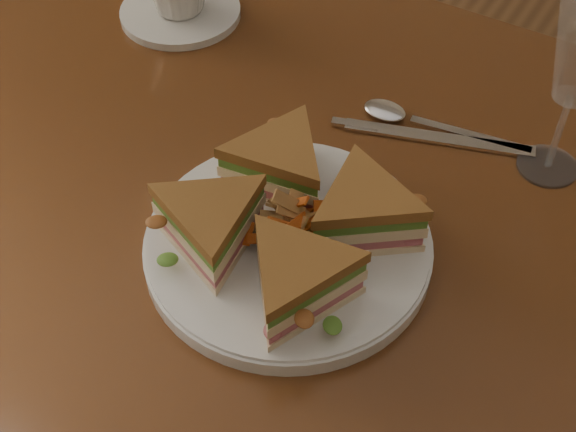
# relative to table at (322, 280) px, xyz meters

# --- Properties ---
(table) EXTENTS (1.20, 0.80, 0.75)m
(table) POSITION_rel_table_xyz_m (0.00, 0.00, 0.00)
(table) COLOR #3E1F0E
(table) RESTS_ON ground
(plate) EXTENTS (0.27, 0.27, 0.02)m
(plate) POSITION_rel_table_xyz_m (-0.01, -0.06, 0.11)
(plate) COLOR silver
(plate) RESTS_ON table
(sandwich_wedges) EXTENTS (0.28, 0.28, 0.06)m
(sandwich_wedges) POSITION_rel_table_xyz_m (-0.01, -0.06, 0.14)
(sandwich_wedges) COLOR #FDE6BB
(sandwich_wedges) RESTS_ON plate
(crisps_mound) EXTENTS (0.09, 0.09, 0.05)m
(crisps_mound) POSITION_rel_table_xyz_m (-0.01, -0.06, 0.14)
(crisps_mound) COLOR #DC5C1C
(crisps_mound) RESTS_ON plate
(spoon) EXTENTS (0.18, 0.04, 0.01)m
(spoon) POSITION_rel_table_xyz_m (0.00, 0.17, 0.10)
(spoon) COLOR silver
(spoon) RESTS_ON table
(knife) EXTENTS (0.21, 0.08, 0.00)m
(knife) POSITION_rel_table_xyz_m (0.04, 0.15, 0.10)
(knife) COLOR silver
(knife) RESTS_ON table
(saucer) EXTENTS (0.15, 0.15, 0.01)m
(saucer) POSITION_rel_table_xyz_m (-0.32, 0.20, 0.10)
(saucer) COLOR silver
(saucer) RESTS_ON table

